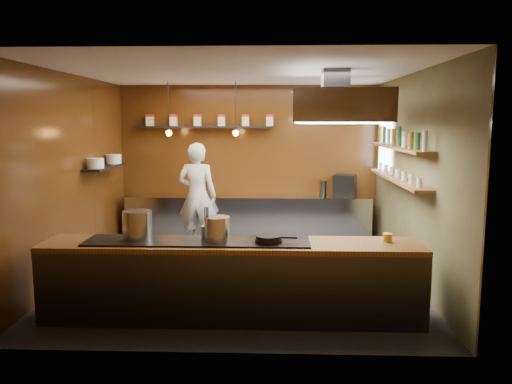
{
  "coord_description": "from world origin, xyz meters",
  "views": [
    {
      "loc": [
        0.49,
        -7.22,
        2.31
      ],
      "look_at": [
        0.21,
        0.4,
        1.22
      ],
      "focal_mm": 35.0,
      "sensor_mm": 36.0,
      "label": 1
    }
  ],
  "objects_px": {
    "stockpot_large": "(137,225)",
    "chef": "(197,196)",
    "stockpot_small": "(217,229)",
    "espresso_machine": "(345,185)",
    "extractor_hood": "(335,107)"
  },
  "relations": [
    {
      "from": "stockpot_large",
      "to": "chef",
      "type": "relative_size",
      "value": 0.18
    },
    {
      "from": "stockpot_large",
      "to": "chef",
      "type": "bearing_deg",
      "value": 86.31
    },
    {
      "from": "stockpot_large",
      "to": "stockpot_small",
      "type": "bearing_deg",
      "value": -3.71
    },
    {
      "from": "espresso_machine",
      "to": "chef",
      "type": "bearing_deg",
      "value": -152.3
    },
    {
      "from": "extractor_hood",
      "to": "stockpot_small",
      "type": "distance_m",
      "value": 2.37
    },
    {
      "from": "stockpot_large",
      "to": "extractor_hood",
      "type": "bearing_deg",
      "value": 25.08
    },
    {
      "from": "chef",
      "to": "espresso_machine",
      "type": "bearing_deg",
      "value": -163.26
    },
    {
      "from": "extractor_hood",
      "to": "espresso_machine",
      "type": "relative_size",
      "value": 4.96
    },
    {
      "from": "extractor_hood",
      "to": "chef",
      "type": "xyz_separation_m",
      "value": [
        -2.21,
        2.11,
        -1.54
      ]
    },
    {
      "from": "stockpot_large",
      "to": "espresso_machine",
      "type": "xyz_separation_m",
      "value": [
        2.95,
        3.78,
        -0.0
      ]
    },
    {
      "from": "chef",
      "to": "extractor_hood",
      "type": "bearing_deg",
      "value": 142.06
    },
    {
      "from": "stockpot_small",
      "to": "espresso_machine",
      "type": "xyz_separation_m",
      "value": [
        2.0,
        3.84,
        0.02
      ]
    },
    {
      "from": "stockpot_small",
      "to": "espresso_machine",
      "type": "bearing_deg",
      "value": 62.46
    },
    {
      "from": "stockpot_large",
      "to": "espresso_machine",
      "type": "height_order",
      "value": "espresso_machine"
    },
    {
      "from": "stockpot_small",
      "to": "espresso_machine",
      "type": "height_order",
      "value": "espresso_machine"
    }
  ]
}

